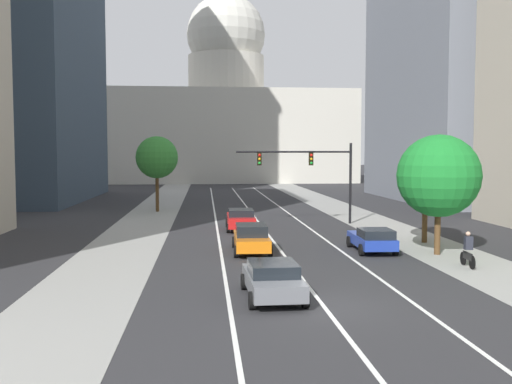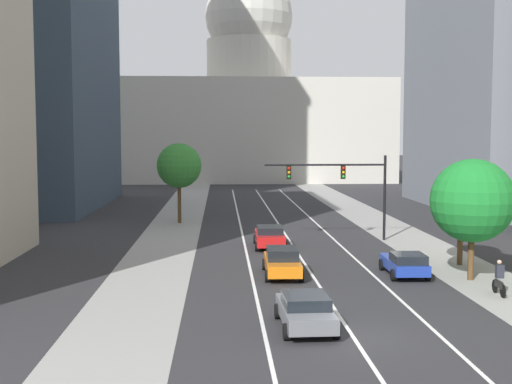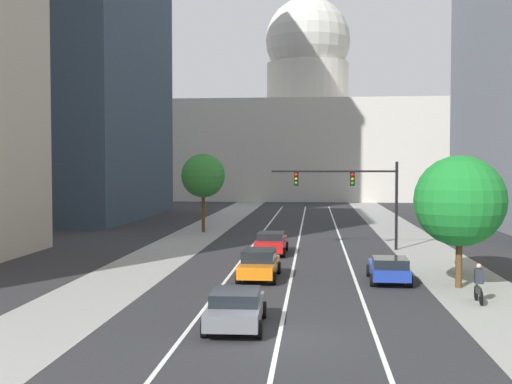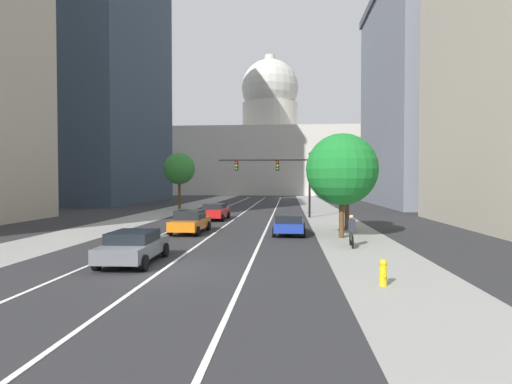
# 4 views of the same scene
# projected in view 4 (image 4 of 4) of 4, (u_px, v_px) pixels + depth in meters

# --- Properties ---
(ground_plane) EXTENTS (400.00, 400.00, 0.00)m
(ground_plane) POSITION_uv_depth(u_px,v_px,m) (252.00, 206.00, 55.90)
(ground_plane) COLOR #2B2B2D
(sidewalk_left) EXTENTS (4.47, 130.00, 0.01)m
(sidewalk_left) POSITION_uv_depth(u_px,v_px,m) (179.00, 209.00, 51.62)
(sidewalk_left) COLOR gray
(sidewalk_left) RESTS_ON ground
(sidewalk_right) EXTENTS (4.47, 130.00, 0.01)m
(sidewalk_right) POSITION_uv_depth(u_px,v_px,m) (320.00, 209.00, 50.21)
(sidewalk_right) COLOR gray
(sidewalk_right) RESTS_ON ground
(lane_stripe_left) EXTENTS (0.16, 90.00, 0.01)m
(lane_stripe_left) POSITION_uv_depth(u_px,v_px,m) (207.00, 215.00, 41.22)
(lane_stripe_left) COLOR white
(lane_stripe_left) RESTS_ON ground
(lane_stripe_center) EXTENTS (0.16, 90.00, 0.01)m
(lane_stripe_center) POSITION_uv_depth(u_px,v_px,m) (239.00, 216.00, 40.95)
(lane_stripe_center) COLOR white
(lane_stripe_center) RESTS_ON ground
(lane_stripe_right) EXTENTS (0.16, 90.00, 0.01)m
(lane_stripe_right) POSITION_uv_depth(u_px,v_px,m) (272.00, 216.00, 40.69)
(lane_stripe_right) COLOR white
(lane_stripe_right) RESTS_ON ground
(office_tower_far_left) EXTENTS (17.72, 28.84, 53.17)m
(office_tower_far_left) POSITION_uv_depth(u_px,v_px,m) (96.00, 39.00, 66.07)
(office_tower_far_left) COLOR #334251
(office_tower_far_left) RESTS_ON ground
(office_tower_far_right) EXTENTS (20.70, 28.19, 31.73)m
(office_tower_far_right) POSITION_uv_depth(u_px,v_px,m) (449.00, 94.00, 57.97)
(office_tower_far_right) COLOR gray
(office_tower_far_right) RESTS_ON ground
(capitol_building) EXTENTS (47.06, 24.06, 36.96)m
(capitol_building) POSITION_uv_depth(u_px,v_px,m) (270.00, 149.00, 108.49)
(capitol_building) COLOR beige
(capitol_building) RESTS_ON ground
(car_blue) EXTENTS (2.13, 4.28, 1.36)m
(car_blue) POSITION_uv_depth(u_px,v_px,m) (289.00, 224.00, 26.41)
(car_blue) COLOR #1E389E
(car_blue) RESTS_ON ground
(car_gray) EXTENTS (2.21, 4.44, 1.38)m
(car_gray) POSITION_uv_depth(u_px,v_px,m) (134.00, 246.00, 17.34)
(car_gray) COLOR slate
(car_gray) RESTS_ON ground
(car_orange) EXTENTS (2.09, 4.77, 1.54)m
(car_orange) POSITION_uv_depth(u_px,v_px,m) (190.00, 221.00, 27.40)
(car_orange) COLOR orange
(car_orange) RESTS_ON ground
(car_red) EXTENTS (2.16, 4.74, 1.47)m
(car_red) POSITION_uv_depth(u_px,v_px,m) (215.00, 211.00, 36.75)
(car_red) COLOR red
(car_red) RESTS_ON ground
(traffic_signal_mast) EXTENTS (8.91, 0.39, 6.22)m
(traffic_signal_mast) POSITION_uv_depth(u_px,v_px,m) (279.00, 172.00, 39.04)
(traffic_signal_mast) COLOR black
(traffic_signal_mast) RESTS_ON ground
(fire_hydrant) EXTENTS (0.26, 0.35, 0.91)m
(fire_hydrant) POSITION_uv_depth(u_px,v_px,m) (383.00, 272.00, 13.57)
(fire_hydrant) COLOR yellow
(fire_hydrant) RESTS_ON ground
(cyclist) EXTENTS (0.37, 1.70, 1.72)m
(cyclist) POSITION_uv_depth(u_px,v_px,m) (352.00, 231.00, 21.54)
(cyclist) COLOR black
(cyclist) RESTS_ON ground
(street_tree_mid_left) EXTENTS (3.91, 3.91, 7.00)m
(street_tree_mid_left) POSITION_uv_depth(u_px,v_px,m) (179.00, 169.00, 50.51)
(street_tree_mid_left) COLOR #51381E
(street_tree_mid_left) RESTS_ON ground
(street_tree_far_right) EXTENTS (3.38, 3.38, 5.56)m
(street_tree_far_right) POSITION_uv_depth(u_px,v_px,m) (347.00, 176.00, 28.99)
(street_tree_far_right) COLOR #51381E
(street_tree_far_right) RESTS_ON ground
(street_tree_mid_right) EXTENTS (4.41, 4.41, 6.45)m
(street_tree_mid_right) POSITION_uv_depth(u_px,v_px,m) (342.00, 169.00, 24.93)
(street_tree_mid_right) COLOR #51381E
(street_tree_mid_right) RESTS_ON ground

